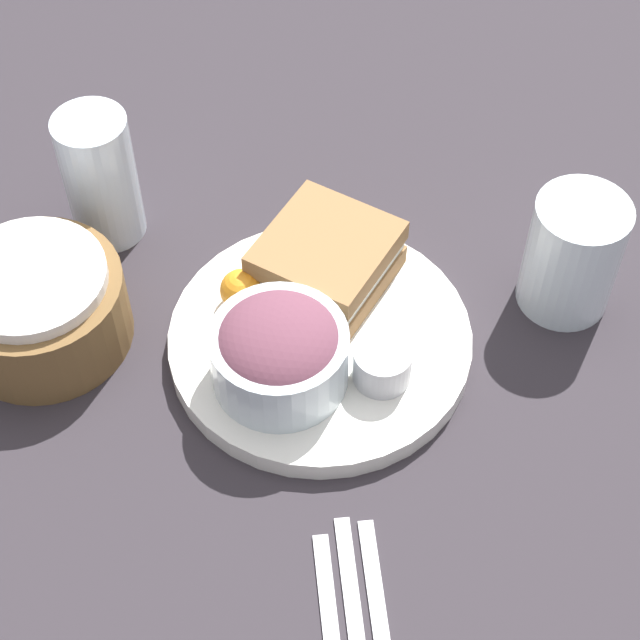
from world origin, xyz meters
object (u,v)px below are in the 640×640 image
(fork, at_px, (380,626))
(plate, at_px, (320,341))
(bread_basket, at_px, (38,306))
(sandwich, at_px, (326,260))
(knife, at_px, (355,628))
(water_glass, at_px, (573,255))
(dressing_cup, at_px, (382,364))
(spoon, at_px, (331,630))
(drink_glass, at_px, (100,178))
(salad_bowl, at_px, (279,351))

(fork, bearing_deg, plate, -175.96)
(plate, bearing_deg, bread_basket, 97.47)
(sandwich, distance_m, knife, 0.32)
(plate, bearing_deg, knife, -163.08)
(plate, xyz_separation_m, water_glass, (0.10, -0.20, 0.05))
(plate, height_order, sandwich, sandwich)
(water_glass, bearing_deg, fork, 161.76)
(water_glass, bearing_deg, bread_basket, 106.51)
(water_glass, bearing_deg, sandwich, 100.16)
(dressing_cup, distance_m, water_glass, 0.20)
(spoon, xyz_separation_m, water_glass, (0.35, -0.15, 0.05))
(drink_glass, bearing_deg, spoon, -141.44)
(bread_basket, bearing_deg, plate, -82.53)
(fork, bearing_deg, dressing_cup, 172.15)
(spoon, bearing_deg, salad_bowl, -174.89)
(spoon, bearing_deg, dressing_cup, 162.65)
(drink_glass, relative_size, water_glass, 1.17)
(salad_bowl, bearing_deg, water_glass, -56.72)
(drink_glass, bearing_deg, fork, -137.31)
(bread_basket, distance_m, water_glass, 0.46)
(knife, bearing_deg, salad_bowl, -170.18)
(sandwich, bearing_deg, water_glass, -79.84)
(knife, distance_m, water_glass, 0.37)
(plate, relative_size, knife, 1.47)
(knife, height_order, water_glass, water_glass)
(salad_bowl, height_order, knife, salad_bowl)
(dressing_cup, bearing_deg, sandwich, 34.38)
(sandwich, distance_m, dressing_cup, 0.12)
(sandwich, xyz_separation_m, salad_bowl, (-0.11, 0.02, 0.01))
(sandwich, bearing_deg, spoon, -168.47)
(water_glass, bearing_deg, drink_glass, 89.66)
(spoon, bearing_deg, sandwich, 174.61)
(drink_glass, xyz_separation_m, knife, (-0.35, -0.30, -0.06))
(drink_glass, xyz_separation_m, bread_basket, (-0.13, 0.02, -0.03))
(dressing_cup, height_order, bread_basket, bread_basket)
(plate, distance_m, spoon, 0.26)
(plate, xyz_separation_m, bread_basket, (-0.03, 0.24, 0.03))
(water_glass, bearing_deg, plate, 116.12)
(plate, distance_m, sandwich, 0.07)
(salad_bowl, xyz_separation_m, fork, (-0.19, -0.12, -0.05))
(salad_bowl, relative_size, water_glass, 1.00)
(sandwich, xyz_separation_m, spoon, (-0.31, -0.06, -0.04))
(dressing_cup, xyz_separation_m, water_glass, (0.13, -0.14, 0.02))
(bread_basket, xyz_separation_m, spoon, (-0.22, -0.30, -0.04))
(drink_glass, bearing_deg, sandwich, -100.48)
(fork, relative_size, spoon, 1.11)
(sandwich, bearing_deg, bread_basket, 111.90)
(plate, xyz_separation_m, dressing_cup, (-0.03, -0.06, 0.03))
(plate, relative_size, bread_basket, 1.72)
(fork, xyz_separation_m, water_glass, (0.34, -0.11, 0.05))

